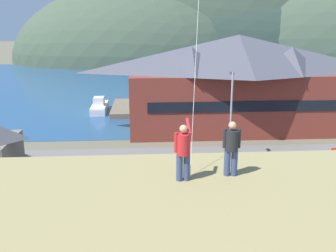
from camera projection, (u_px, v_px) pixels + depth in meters
The scene contains 20 objects.
ground_plane at pixel (179, 228), 21.97m from camera, with size 600.00×600.00×0.00m, color #66604C.
parking_lot_pad at pixel (172, 191), 26.78m from camera, with size 40.00×20.00×0.10m, color slate.
bay_water at pixel (152, 82), 79.78m from camera, with size 360.00×84.00×0.03m, color navy.
far_hill_west_ridge at pixel (141, 60), 133.46m from camera, with size 88.10×67.48×52.78m, color #42513D.
far_hill_east_peak at pixel (212, 60), 134.83m from camera, with size 110.16×50.54×84.35m, color #42513D.
far_hill_center_saddle at pixel (233, 60), 132.67m from camera, with size 126.07×50.87×53.54m, color #2D3D33.
harbor_lodge at pixel (237, 81), 41.74m from camera, with size 25.58×10.05×10.74m.
wharf_dock at pixel (124, 108), 52.82m from camera, with size 3.20×10.64×0.70m.
moored_boat_wharfside at pixel (100, 107), 51.94m from camera, with size 2.07×6.38×2.16m.
moored_boat_outer_mooring at pixel (148, 105), 52.75m from camera, with size 2.32×6.69×2.16m.
parked_car_lone_by_shed at pixel (60, 176), 26.87m from camera, with size 4.26×2.16×1.82m.
parked_car_front_row_silver at pixel (203, 207), 22.28m from camera, with size 4.30×2.26×1.82m.
parked_car_mid_row_center at pixel (119, 209), 22.06m from camera, with size 4.25×2.15×1.82m.
parked_car_mid_row_far at pixel (291, 199), 23.29m from camera, with size 4.33×2.32×1.82m.
parked_car_front_row_end at pixel (222, 173), 27.52m from camera, with size 4.29×2.22×1.82m.
parked_car_mid_row_near at pixel (142, 174), 27.36m from camera, with size 4.32×2.30×1.82m.
parked_car_corner_spot at pixel (14, 214), 21.53m from camera, with size 4.24×2.14×1.82m.
parking_light_pole at pixel (231, 112), 31.30m from camera, with size 0.24×0.78×7.86m.
person_kite_flyer at pixel (183, 150), 11.00m from camera, with size 0.51×0.67×1.86m.
person_companion at pixel (231, 147), 11.37m from camera, with size 0.55×0.40×1.74m.
Camera 1 is at (-1.96, -19.55, 11.58)m, focal length 39.59 mm.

